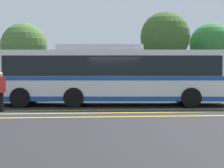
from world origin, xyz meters
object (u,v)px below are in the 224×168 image
Objects in this scene: parked_car_2 at (124,87)px; tree_2 at (165,37)px; transit_bus at (112,74)px; parked_car_1 at (27,88)px; parked_car_3 at (202,88)px; tree_0 at (24,46)px; tree_1 at (211,44)px; pedestrian_1 at (0,89)px.

parked_car_2 is 7.85m from tree_2.
parked_car_1 is (-5.19, 3.93, -0.87)m from transit_bus.
parked_car_2 is (1.15, 4.14, -0.84)m from transit_bus.
tree_0 reaches higher than parked_car_3.
parked_car_2 reaches higher than parked_car_1.
parked_car_3 is 0.66× the size of tree_2.
tree_0 is at bearing -178.63° from tree_1.
parked_car_1 is 0.72× the size of tree_0.
tree_2 reaches higher than parked_car_2.
tree_0 is (-12.99, 6.44, 3.29)m from parked_car_3.
pedestrian_1 is at bearing -59.23° from transit_bus.
tree_2 is (-1.10, 5.73, 4.09)m from parked_car_3.
transit_bus is at bearing 57.83° from parked_car_1.
transit_bus is 11.31m from tree_2.
tree_1 is at bearing 1.37° from tree_0.
pedestrian_1 reaches higher than parked_car_2.
transit_bus is 7.47m from parked_car_3.
tree_2 is at bearing -1.83° from pedestrian_1.
tree_2 reaches higher than tree_0.
tree_1 is at bearing 142.35° from transit_bus.
transit_bus is 7.41× the size of pedestrian_1.
parked_car_1 is at bearing -77.24° from tree_0.
parked_car_2 reaches higher than parked_car_3.
transit_bus is at bearing 161.58° from parked_car_2.
tree_1 reaches higher than parked_car_3.
tree_2 is (-4.43, -1.11, 0.48)m from tree_1.
pedestrian_1 is 16.33m from tree_2.
transit_bus is at bearing -119.08° from tree_2.
transit_bus is 6.56m from parked_car_1.
tree_0 is (-1.42, 6.28, 3.22)m from parked_car_1.
tree_2 is at bearing -40.50° from parked_car_2.
tree_2 is (10.47, 5.56, 4.02)m from parked_car_1.
parked_car_2 is 0.79× the size of tree_0.
tree_1 reaches higher than pedestrian_1.
tree_1 is (9.71, 10.60, 2.66)m from transit_bus.
parked_car_2 is 1.02× the size of parked_car_3.
parked_car_1 is at bearing -122.29° from transit_bus.
parked_car_1 is 11.56m from parked_car_3.
tree_0 reaches higher than parked_car_2.
parked_car_1 is at bearing -152.00° from tree_2.
parked_car_2 is 10.36m from tree_0.
transit_bus reaches higher than parked_car_2.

